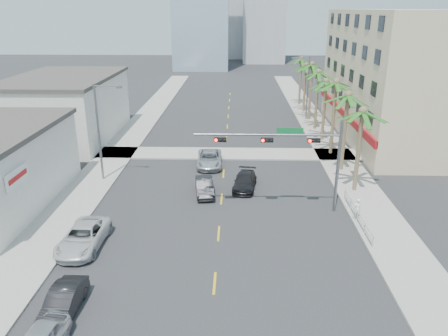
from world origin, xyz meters
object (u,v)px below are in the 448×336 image
at_px(car_parked_far, 83,237).
at_px(car_lane_center, 209,159).
at_px(traffic_signal_mast, 297,150).
at_px(car_lane_left, 204,187).
at_px(pedestrian, 357,209).
at_px(car_parked_mid, 63,302).
at_px(car_lane_right, 245,181).

xyz_separation_m(car_parked_far, car_lane_center, (7.47, 16.37, -0.02)).
relative_size(car_parked_far, car_lane_center, 1.02).
height_order(traffic_signal_mast, car_lane_left, traffic_signal_mast).
height_order(car_parked_far, car_lane_left, car_parked_far).
distance_m(traffic_signal_mast, car_parked_far, 16.53).
bearing_deg(pedestrian, traffic_signal_mast, -42.32).
xyz_separation_m(car_lane_left, pedestrian, (11.80, -4.79, 0.31)).
bearing_deg(car_lane_left, car_lane_center, 82.45).
distance_m(car_parked_far, car_lane_center, 17.99).
relative_size(car_parked_mid, car_lane_center, 0.78).
xyz_separation_m(car_parked_far, car_lane_left, (7.47, 9.13, -0.07)).
bearing_deg(car_lane_center, traffic_signal_mast, -56.57).
xyz_separation_m(car_parked_mid, car_lane_right, (9.80, 17.24, -0.02)).
height_order(traffic_signal_mast, car_parked_mid, traffic_signal_mast).
xyz_separation_m(traffic_signal_mast, car_lane_left, (-7.28, 3.06, -4.38)).
distance_m(car_parked_far, car_lane_left, 11.80).
relative_size(car_parked_far, car_lane_right, 1.20).
bearing_deg(car_lane_right, traffic_signal_mast, -42.06).
xyz_separation_m(car_parked_far, pedestrian, (19.27, 4.34, 0.24)).
bearing_deg(car_parked_far, car_lane_center, 67.24).
distance_m(traffic_signal_mast, car_lane_center, 13.33).
distance_m(car_parked_mid, car_lane_center, 23.94).
distance_m(car_lane_center, car_lane_right, 6.83).
height_order(car_lane_center, pedestrian, pedestrian).
xyz_separation_m(car_parked_mid, car_parked_far, (-1.17, 6.73, 0.07)).
bearing_deg(car_parked_mid, car_lane_left, 69.11).
bearing_deg(car_lane_right, car_lane_center, 128.30).
relative_size(car_lane_center, pedestrian, 3.14).
height_order(car_parked_far, car_lane_right, car_parked_far).
distance_m(traffic_signal_mast, pedestrian, 6.32).
relative_size(traffic_signal_mast, car_parked_far, 2.05).
height_order(car_lane_center, car_lane_right, car_lane_center).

